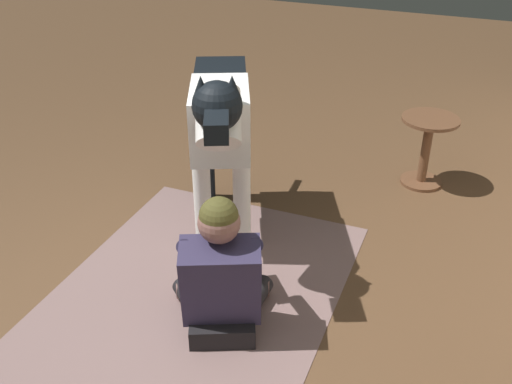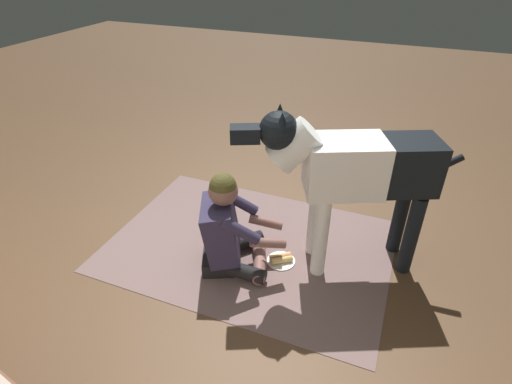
{
  "view_description": "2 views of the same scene",
  "coord_description": "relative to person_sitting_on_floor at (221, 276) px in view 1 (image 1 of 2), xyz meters",
  "views": [
    {
      "loc": [
        1.96,
        1.61,
        2.22
      ],
      "look_at": [
        -0.8,
        0.5,
        0.48
      ],
      "focal_mm": 40.89,
      "sensor_mm": 36.0,
      "label": 1
    },
    {
      "loc": [
        -1.23,
        2.66,
        2.17
      ],
      "look_at": [
        -0.4,
        0.58,
        0.73
      ],
      "focal_mm": 28.1,
      "sensor_mm": 36.0,
      "label": 2
    }
  ],
  "objects": [
    {
      "name": "ground_plane",
      "position": [
        0.17,
        -0.56,
        -0.33
      ],
      "size": [
        15.41,
        15.41,
        0.0
      ],
      "primitive_type": "plane",
      "color": "brown"
    },
    {
      "name": "hot_dog_on_plate",
      "position": [
        -0.37,
        -0.16,
        -0.3
      ],
      "size": [
        0.22,
        0.22,
        0.06
      ],
      "color": "white",
      "rests_on": "ground"
    },
    {
      "name": "person_sitting_on_floor",
      "position": [
        0.0,
        0.0,
        0.0
      ],
      "size": [
        0.7,
        0.62,
        0.81
      ],
      "color": "black",
      "rests_on": "ground"
    },
    {
      "name": "large_dog",
      "position": [
        -0.79,
        -0.36,
        0.49
      ],
      "size": [
        1.48,
        0.77,
        1.28
      ],
      "color": "white",
      "rests_on": "ground"
    },
    {
      "name": "round_side_table",
      "position": [
        -1.99,
        0.77,
        -0.0
      ],
      "size": [
        0.42,
        0.42,
        0.54
      ],
      "color": "brown",
      "rests_on": "ground"
    },
    {
      "name": "area_rug",
      "position": [
        -0.06,
        -0.25,
        -0.32
      ],
      "size": [
        2.26,
        1.57,
        0.01
      ],
      "primitive_type": "cube",
      "color": "#795E5B",
      "rests_on": "ground"
    }
  ]
}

